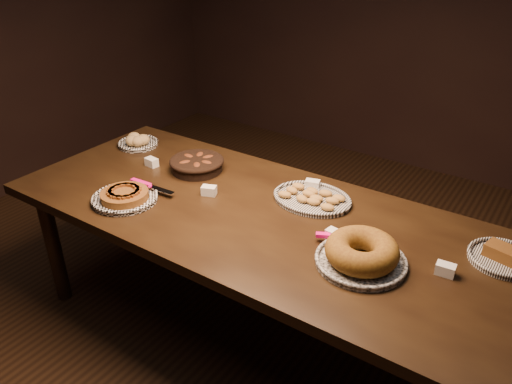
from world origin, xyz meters
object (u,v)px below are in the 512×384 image
Objects in this scene: buffet_table at (254,225)px; apple_tart_plate at (125,196)px; madeleine_platter at (312,198)px; bundt_cake_plate at (361,254)px.

apple_tart_plate is at bearing -154.98° from buffet_table.
bundt_cake_plate is (0.39, -0.33, 0.03)m from madeleine_platter.
bundt_cake_plate reaches higher than apple_tart_plate.
madeleine_platter is (0.17, 0.23, 0.09)m from buffet_table.
buffet_table is 0.30m from madeleine_platter.
buffet_table is 0.63m from apple_tart_plate.
buffet_table is 7.21× the size of apple_tart_plate.
apple_tart_plate reaches higher than madeleine_platter.
bundt_cake_plate reaches higher than buffet_table.
madeleine_platter is (0.74, 0.50, -0.00)m from apple_tart_plate.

